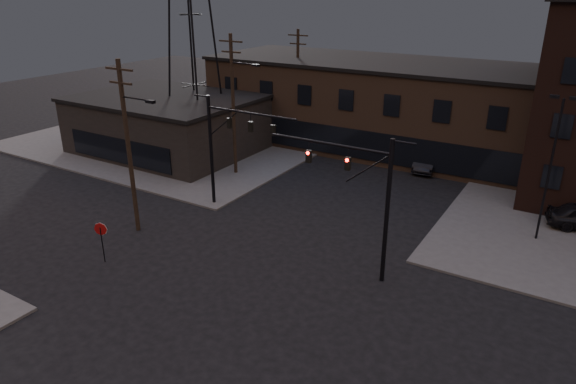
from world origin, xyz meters
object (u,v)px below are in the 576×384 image
at_px(stop_sign, 101,233).
at_px(car_crossing, 428,160).
at_px(traffic_signal_near, 367,192).
at_px(traffic_signal_far, 225,141).

distance_m(stop_sign, car_crossing, 27.91).
xyz_separation_m(traffic_signal_near, stop_sign, (-13.36, -6.49, -3.09)).
distance_m(traffic_signal_far, car_crossing, 18.89).
height_order(traffic_signal_near, traffic_signal_far, same).
distance_m(traffic_signal_near, car_crossing, 19.72).
bearing_deg(traffic_signal_far, stop_sign, -97.32).
bearing_deg(car_crossing, traffic_signal_near, -88.98).
xyz_separation_m(stop_sign, car_crossing, (11.01, 25.62, -1.03)).
height_order(stop_sign, car_crossing, stop_sign).
distance_m(traffic_signal_far, stop_sign, 10.55).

